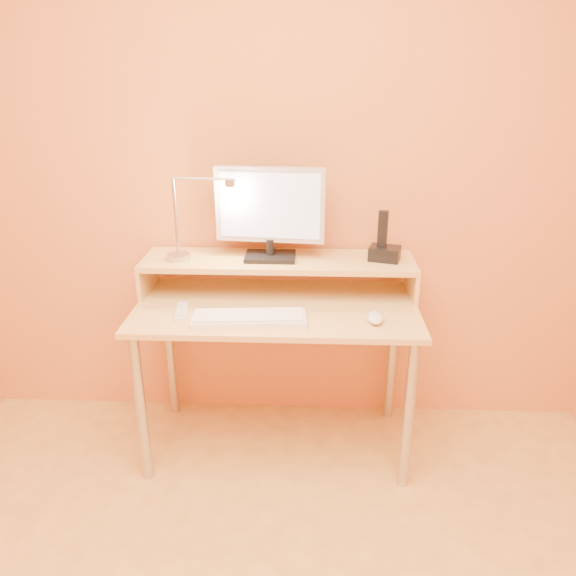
{
  "coord_description": "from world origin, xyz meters",
  "views": [
    {
      "loc": [
        0.14,
        -0.96,
        1.66
      ],
      "look_at": [
        0.05,
        1.13,
        0.82
      ],
      "focal_mm": 34.24,
      "sensor_mm": 36.0,
      "label": 1
    }
  ],
  "objects_px": {
    "mouse": "(375,317)",
    "phone_dock": "(385,253)",
    "lamp_base": "(179,257)",
    "remote_control": "(182,311)",
    "monitor_panel": "(270,205)",
    "keyboard": "(249,319)"
  },
  "relations": [
    {
      "from": "mouse",
      "to": "phone_dock",
      "type": "bearing_deg",
      "value": 80.33
    },
    {
      "from": "lamp_base",
      "to": "mouse",
      "type": "distance_m",
      "value": 0.89
    },
    {
      "from": "phone_dock",
      "to": "remote_control",
      "type": "bearing_deg",
      "value": -147.3
    },
    {
      "from": "monitor_panel",
      "to": "remote_control",
      "type": "relative_size",
      "value": 2.84
    },
    {
      "from": "phone_dock",
      "to": "lamp_base",
      "type": "bearing_deg",
      "value": -161.76
    },
    {
      "from": "keyboard",
      "to": "mouse",
      "type": "bearing_deg",
      "value": -2.32
    },
    {
      "from": "lamp_base",
      "to": "phone_dock",
      "type": "bearing_deg",
      "value": 1.9
    },
    {
      "from": "remote_control",
      "to": "monitor_panel",
      "type": "bearing_deg",
      "value": 29.22
    },
    {
      "from": "mouse",
      "to": "remote_control",
      "type": "bearing_deg",
      "value": 178.54
    },
    {
      "from": "lamp_base",
      "to": "mouse",
      "type": "relative_size",
      "value": 0.88
    },
    {
      "from": "phone_dock",
      "to": "remote_control",
      "type": "xyz_separation_m",
      "value": [
        -0.85,
        -0.25,
        -0.18
      ]
    },
    {
      "from": "monitor_panel",
      "to": "mouse",
      "type": "height_order",
      "value": "monitor_panel"
    },
    {
      "from": "keyboard",
      "to": "remote_control",
      "type": "distance_m",
      "value": 0.29
    },
    {
      "from": "monitor_panel",
      "to": "lamp_base",
      "type": "xyz_separation_m",
      "value": [
        -0.4,
        -0.04,
        -0.23
      ]
    },
    {
      "from": "keyboard",
      "to": "mouse",
      "type": "relative_size",
      "value": 4.0
    },
    {
      "from": "lamp_base",
      "to": "keyboard",
      "type": "bearing_deg",
      "value": -40.32
    },
    {
      "from": "phone_dock",
      "to": "remote_control",
      "type": "height_order",
      "value": "phone_dock"
    },
    {
      "from": "phone_dock",
      "to": "keyboard",
      "type": "relative_size",
      "value": 0.29
    },
    {
      "from": "lamp_base",
      "to": "remote_control",
      "type": "xyz_separation_m",
      "value": [
        0.05,
        -0.22,
        -0.16
      ]
    },
    {
      "from": "monitor_panel",
      "to": "keyboard",
      "type": "distance_m",
      "value": 0.51
    },
    {
      "from": "remote_control",
      "to": "phone_dock",
      "type": "bearing_deg",
      "value": 9.0
    },
    {
      "from": "lamp_base",
      "to": "remote_control",
      "type": "height_order",
      "value": "lamp_base"
    }
  ]
}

